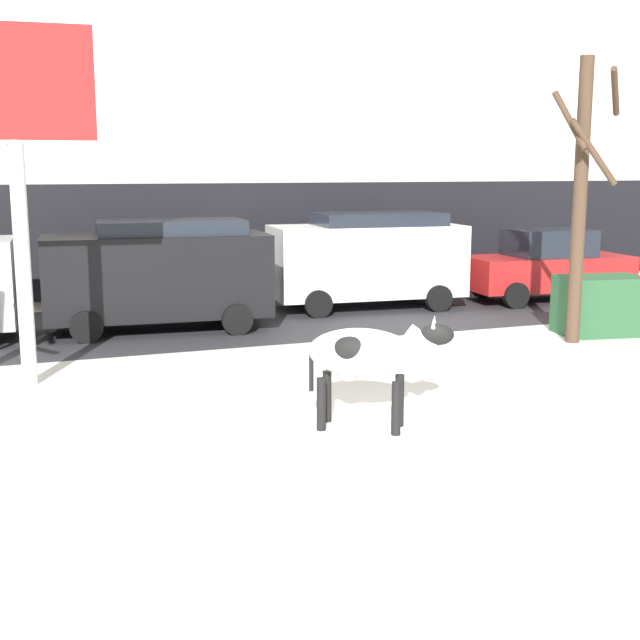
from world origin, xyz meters
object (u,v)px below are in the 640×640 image
(cow_holstein, at_px, (365,355))
(billboard, at_px, (13,105))
(car_red_sedan, at_px, (547,266))
(pedestrian_near_billboard, at_px, (73,272))
(car_white_van, at_px, (368,258))
(bare_tree_right_lot, at_px, (581,193))
(car_black_van, at_px, (159,272))
(dumpster, at_px, (600,305))

(cow_holstein, bearing_deg, billboard, 135.62)
(car_red_sedan, xyz_separation_m, pedestrian_near_billboard, (-11.49, 3.25, -0.03))
(car_white_van, distance_m, bare_tree_right_lot, 5.87)
(bare_tree_right_lot, bearing_deg, car_red_sedan, 60.22)
(billboard, bearing_deg, car_black_van, 54.36)
(bare_tree_right_lot, bearing_deg, car_white_van, 112.41)
(billboard, relative_size, pedestrian_near_billboard, 3.21)
(cow_holstein, xyz_separation_m, car_black_van, (-1.31, 7.79, 0.24))
(billboard, relative_size, car_white_van, 1.17)
(dumpster, bearing_deg, billboard, -178.83)
(cow_holstein, bearing_deg, car_black_van, 99.53)
(pedestrian_near_billboard, relative_size, bare_tree_right_lot, 0.32)
(car_red_sedan, distance_m, pedestrian_near_billboard, 11.94)
(cow_holstein, distance_m, billboard, 6.56)
(billboard, xyz_separation_m, car_white_van, (7.99, 4.90, -3.07))
(cow_holstein, height_order, pedestrian_near_billboard, pedestrian_near_billboard)
(car_black_van, xyz_separation_m, car_red_sedan, (10.05, 0.52, -0.33))
(bare_tree_right_lot, bearing_deg, dumpster, 26.98)
(car_black_van, height_order, car_white_van, same)
(cow_holstein, xyz_separation_m, pedestrian_near_billboard, (-2.75, 11.56, -0.12))
(car_white_van, relative_size, car_red_sedan, 1.09)
(cow_holstein, height_order, car_red_sedan, car_red_sedan)
(pedestrian_near_billboard, xyz_separation_m, dumpster, (9.87, -7.37, -0.28))
(car_black_van, height_order, dumpster, car_black_van)
(billboard, distance_m, dumpster, 11.77)
(billboard, bearing_deg, pedestrian_near_billboard, 80.30)
(car_black_van, relative_size, car_red_sedan, 1.09)
(car_red_sedan, bearing_deg, dumpster, -111.48)
(pedestrian_near_billboard, bearing_deg, bare_tree_right_lot, -41.79)
(cow_holstein, xyz_separation_m, car_white_van, (3.94, 8.86, 0.24))
(car_white_van, bearing_deg, bare_tree_right_lot, -67.59)
(cow_holstein, distance_m, car_white_van, 9.70)
(billboard, distance_m, car_black_van, 5.62)
(car_red_sedan, bearing_deg, billboard, -161.24)
(car_red_sedan, relative_size, dumpster, 2.54)
(cow_holstein, height_order, billboard, billboard)
(billboard, relative_size, car_black_van, 1.17)
(car_black_van, bearing_deg, pedestrian_near_billboard, 110.98)
(billboard, height_order, car_red_sedan, billboard)
(pedestrian_near_billboard, height_order, dumpster, pedestrian_near_billboard)
(billboard, height_order, car_white_van, billboard)
(pedestrian_near_billboard, bearing_deg, cow_holstein, -76.60)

